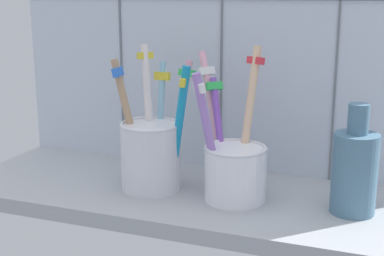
% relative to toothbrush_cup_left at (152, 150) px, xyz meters
% --- Properties ---
extents(counter_slab, '(0.64, 0.22, 0.02)m').
position_rel_toothbrush_cup_left_xyz_m(counter_slab, '(0.06, 0.01, -0.06)').
color(counter_slab, '#9EA3A8').
rests_on(counter_slab, ground).
extents(tile_wall_back, '(0.64, 0.02, 0.45)m').
position_rel_toothbrush_cup_left_xyz_m(tile_wall_back, '(0.06, 0.13, 0.15)').
color(tile_wall_back, silver).
rests_on(tile_wall_back, ground).
extents(toothbrush_cup_left, '(0.11, 0.10, 0.19)m').
position_rel_toothbrush_cup_left_xyz_m(toothbrush_cup_left, '(0.00, 0.00, 0.00)').
color(toothbrush_cup_left, silver).
rests_on(toothbrush_cup_left, counter_slab).
extents(toothbrush_cup_right, '(0.11, 0.11, 0.19)m').
position_rel_toothbrush_cup_left_xyz_m(toothbrush_cup_right, '(0.11, 0.00, -0.01)').
color(toothbrush_cup_right, white).
rests_on(toothbrush_cup_right, counter_slab).
extents(ceramic_vase, '(0.05, 0.05, 0.13)m').
position_rel_toothbrush_cup_left_xyz_m(ceramic_vase, '(0.26, 0.00, 0.00)').
color(ceramic_vase, slate).
rests_on(ceramic_vase, counter_slab).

